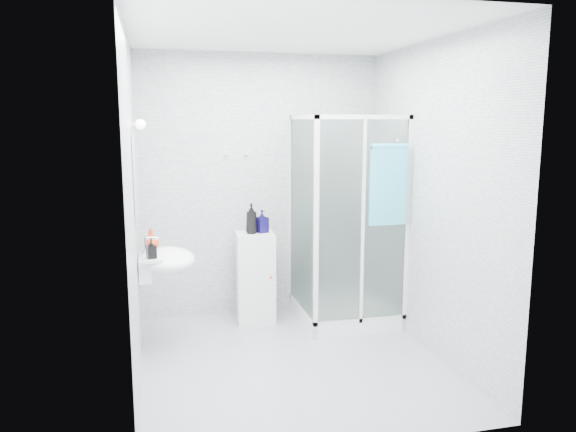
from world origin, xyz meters
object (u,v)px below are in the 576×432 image
object	(u,v)px
shampoo_bottle_b	(262,221)
soap_dispenser_orange	(151,239)
storage_cabinet	(255,277)
wall_basin	(164,261)
shower_enclosure	(340,278)
shampoo_bottle_a	(251,219)
hand_towel	(388,183)
soap_dispenser_black	(151,249)

from	to	relation	value
shampoo_bottle_b	soap_dispenser_orange	world-z (taller)	shampoo_bottle_b
storage_cabinet	wall_basin	bearing A→B (deg)	-142.18
shower_enclosure	storage_cabinet	xyz separation A→B (m)	(-0.78, 0.26, -0.01)
shampoo_bottle_a	storage_cabinet	bearing A→B (deg)	0.50
wall_basin	hand_towel	distance (m)	2.05
shower_enclosure	shampoo_bottle_b	distance (m)	0.93
shower_enclosure	shampoo_bottle_a	world-z (taller)	shower_enclosure
shampoo_bottle_a	soap_dispenser_orange	distance (m)	1.03
wall_basin	soap_dispenser_black	world-z (taller)	soap_dispenser_black
shower_enclosure	wall_basin	bearing A→B (deg)	-169.19
hand_towel	shower_enclosure	bearing A→B (deg)	126.35
hand_towel	soap_dispenser_orange	xyz separation A→B (m)	(-2.05, 0.23, -0.46)
shampoo_bottle_b	soap_dispenser_black	bearing A→B (deg)	-144.02
wall_basin	soap_dispenser_black	bearing A→B (deg)	-121.55
shampoo_bottle_a	soap_dispenser_orange	world-z (taller)	shampoo_bottle_a
wall_basin	storage_cabinet	distance (m)	1.10
wall_basin	storage_cabinet	world-z (taller)	wall_basin
storage_cabinet	shampoo_bottle_b	world-z (taller)	shampoo_bottle_b
shampoo_bottle_a	shampoo_bottle_b	xyz separation A→B (m)	(0.11, 0.02, -0.04)
hand_towel	shampoo_bottle_b	world-z (taller)	hand_towel
storage_cabinet	shampoo_bottle_a	world-z (taller)	shampoo_bottle_a
shower_enclosure	soap_dispenser_black	world-z (taller)	shower_enclosure
shampoo_bottle_b	soap_dispenser_orange	bearing A→B (deg)	-156.94
wall_basin	soap_dispenser_black	distance (m)	0.24
soap_dispenser_orange	soap_dispenser_black	xyz separation A→B (m)	(0.00, -0.31, -0.01)
wall_basin	shampoo_bottle_b	distance (m)	1.13
soap_dispenser_black	shampoo_bottle_a	bearing A→B (deg)	38.07
shampoo_bottle_b	shower_enclosure	bearing A→B (deg)	-21.49
shampoo_bottle_b	soap_dispenser_orange	distance (m)	1.14
soap_dispenser_black	shampoo_bottle_b	bearing A→B (deg)	35.98
hand_towel	shampoo_bottle_a	distance (m)	1.35
wall_basin	soap_dispenser_orange	bearing A→B (deg)	124.25
wall_basin	shampoo_bottle_a	size ratio (longest dim) A/B	1.92
wall_basin	shampoo_bottle_b	world-z (taller)	shampoo_bottle_b
shampoo_bottle_a	shampoo_bottle_b	world-z (taller)	shampoo_bottle_a
hand_towel	shampoo_bottle_b	distance (m)	1.28
shampoo_bottle_b	soap_dispenser_orange	size ratio (longest dim) A/B	1.23
wall_basin	soap_dispenser_black	xyz separation A→B (m)	(-0.10, -0.16, 0.14)
hand_towel	shampoo_bottle_a	xyz separation A→B (m)	(-1.11, 0.66, -0.39)
shampoo_bottle_a	shower_enclosure	bearing A→B (deg)	-17.36
storage_cabinet	soap_dispenser_orange	distance (m)	1.18
shower_enclosure	storage_cabinet	world-z (taller)	shower_enclosure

